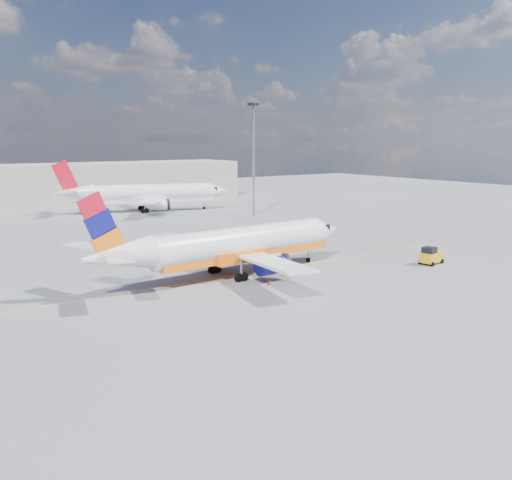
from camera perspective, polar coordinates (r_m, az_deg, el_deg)
ground at (r=54.36m, az=2.14°, el=-3.77°), size 240.00×240.00×0.00m
taxi_line at (r=56.71m, az=0.31°, el=-3.18°), size 70.00×0.15×0.01m
terminal_main at (r=123.03m, az=-17.56°, el=5.42°), size 70.00×14.00×8.00m
main_jet at (r=54.40m, az=-2.16°, el=-0.53°), size 29.71×23.45×9.00m
second_jet at (r=105.05m, az=-10.77°, el=4.53°), size 31.28×23.79×9.48m
gse_tug at (r=62.66m, az=17.10°, el=-1.52°), size 2.84×2.03×1.88m
traffic_cone at (r=51.38m, az=1.38°, el=-4.30°), size 0.37×0.37×0.52m
floodlight_mast at (r=97.44m, az=-0.25°, el=9.10°), size 1.38×1.38×18.92m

